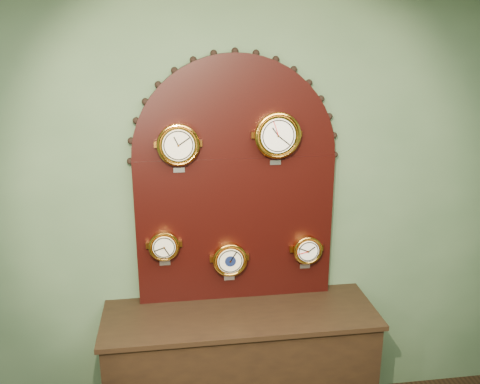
{
  "coord_description": "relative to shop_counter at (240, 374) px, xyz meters",
  "views": [
    {
      "loc": [
        -0.38,
        -0.46,
        2.41
      ],
      "look_at": [
        0.0,
        2.25,
        1.58
      ],
      "focal_mm": 38.32,
      "sensor_mm": 36.0,
      "label": 1
    }
  ],
  "objects": [
    {
      "name": "wall_back",
      "position": [
        0.0,
        0.27,
        1.0
      ],
      "size": [
        4.0,
        0.0,
        4.0
      ],
      "primitive_type": "plane",
      "rotation": [
        1.57,
        0.0,
        0.0
      ],
      "color": "#415A3D",
      "rests_on": "ground"
    },
    {
      "name": "shop_counter",
      "position": [
        0.0,
        0.0,
        0.0
      ],
      "size": [
        1.6,
        0.5,
        0.8
      ],
      "primitive_type": "cube",
      "color": "black",
      "rests_on": "ground_plane"
    },
    {
      "name": "display_board",
      "position": [
        0.0,
        0.22,
        1.23
      ],
      "size": [
        1.26,
        0.06,
        1.53
      ],
      "color": "black",
      "rests_on": "shop_counter"
    },
    {
      "name": "roman_clock",
      "position": [
        -0.33,
        0.15,
        1.43
      ],
      "size": [
        0.24,
        0.08,
        0.29
      ],
      "color": "orange",
      "rests_on": "display_board"
    },
    {
      "name": "arabic_clock",
      "position": [
        0.23,
        0.15,
        1.47
      ],
      "size": [
        0.27,
        0.08,
        0.32
      ],
      "color": "orange",
      "rests_on": "display_board"
    },
    {
      "name": "hygrometer",
      "position": [
        -0.44,
        0.15,
        0.83
      ],
      "size": [
        0.18,
        0.08,
        0.23
      ],
      "color": "orange",
      "rests_on": "display_board"
    },
    {
      "name": "barometer",
      "position": [
        -0.04,
        0.15,
        0.71
      ],
      "size": [
        0.21,
        0.08,
        0.26
      ],
      "color": "orange",
      "rests_on": "display_board"
    },
    {
      "name": "tide_clock",
      "position": [
        0.44,
        0.15,
        0.75
      ],
      "size": [
        0.18,
        0.08,
        0.23
      ],
      "color": "orange",
      "rests_on": "display_board"
    }
  ]
}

